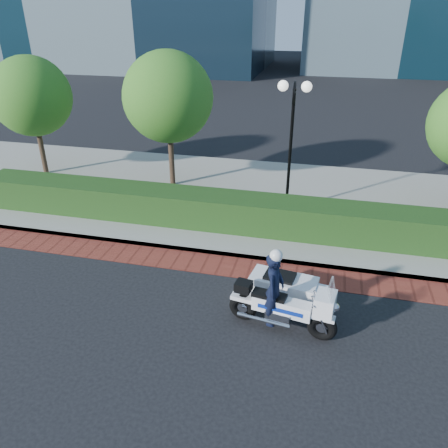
% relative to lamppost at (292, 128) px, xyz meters
% --- Properties ---
extents(ground, '(120.00, 120.00, 0.00)m').
position_rel_lamppost_xyz_m(ground, '(-1.00, -5.20, -2.96)').
color(ground, black).
rests_on(ground, ground).
extents(brick_strip, '(60.00, 1.00, 0.01)m').
position_rel_lamppost_xyz_m(brick_strip, '(-1.00, -3.70, -2.95)').
color(brick_strip, maroon).
rests_on(brick_strip, ground).
extents(sidewalk, '(60.00, 8.00, 0.15)m').
position_rel_lamppost_xyz_m(sidewalk, '(-1.00, 0.80, -2.88)').
color(sidewalk, gray).
rests_on(sidewalk, ground).
extents(hedge_main, '(18.00, 1.20, 1.00)m').
position_rel_lamppost_xyz_m(hedge_main, '(-1.00, -1.60, -2.31)').
color(hedge_main, black).
rests_on(hedge_main, sidewalk).
extents(lamppost, '(1.02, 0.70, 4.21)m').
position_rel_lamppost_xyz_m(lamppost, '(0.00, 0.00, 0.00)').
color(lamppost, black).
rests_on(lamppost, sidewalk).
extents(tree_a, '(3.00, 3.00, 4.58)m').
position_rel_lamppost_xyz_m(tree_a, '(-10.00, 1.30, 0.26)').
color(tree_a, '#332319').
rests_on(tree_a, sidewalk).
extents(tree_b, '(3.20, 3.20, 4.89)m').
position_rel_lamppost_xyz_m(tree_b, '(-4.50, 1.30, 0.48)').
color(tree_b, '#332319').
rests_on(tree_b, sidewalk).
extents(police_motorcycle, '(2.43, 1.90, 1.97)m').
position_rel_lamppost_xyz_m(police_motorcycle, '(0.47, -5.55, -2.29)').
color(police_motorcycle, black).
rests_on(police_motorcycle, ground).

